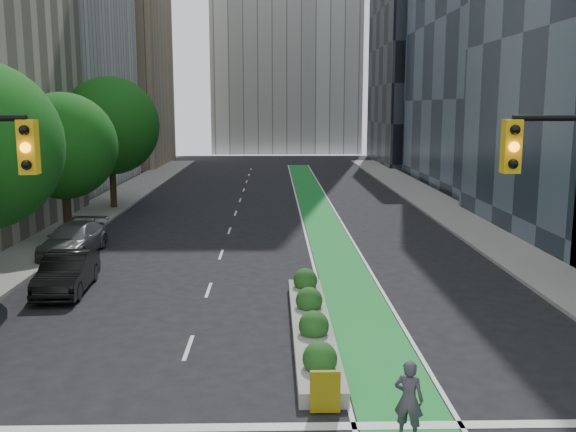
{
  "coord_description": "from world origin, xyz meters",
  "views": [
    {
      "loc": [
        0.03,
        -12.02,
        7.03
      ],
      "look_at": [
        0.56,
        11.43,
        3.0
      ],
      "focal_mm": 40.0,
      "sensor_mm": 36.0,
      "label": 1
    }
  ],
  "objects_px": {
    "median_planter": "(312,323)",
    "parked_car_left_far": "(74,240)",
    "cyclist": "(409,399)",
    "parked_car_left_mid": "(67,273)"
  },
  "relations": [
    {
      "from": "median_planter",
      "to": "parked_car_left_far",
      "type": "bearing_deg",
      "value": 134.04
    },
    {
      "from": "parked_car_left_mid",
      "to": "parked_car_left_far",
      "type": "bearing_deg",
      "value": 101.28
    },
    {
      "from": "median_planter",
      "to": "cyclist",
      "type": "bearing_deg",
      "value": -75.06
    },
    {
      "from": "median_planter",
      "to": "parked_car_left_far",
      "type": "height_order",
      "value": "parked_car_left_far"
    },
    {
      "from": "median_planter",
      "to": "parked_car_left_mid",
      "type": "relative_size",
      "value": 2.25
    },
    {
      "from": "parked_car_left_far",
      "to": "median_planter",
      "type": "bearing_deg",
      "value": -42.65
    },
    {
      "from": "median_planter",
      "to": "parked_car_left_far",
      "type": "distance_m",
      "value": 15.4
    },
    {
      "from": "cyclist",
      "to": "parked_car_left_far",
      "type": "bearing_deg",
      "value": -30.34
    },
    {
      "from": "parked_car_left_mid",
      "to": "cyclist",
      "type": "bearing_deg",
      "value": -49.54
    },
    {
      "from": "median_planter",
      "to": "cyclist",
      "type": "relative_size",
      "value": 5.87
    }
  ]
}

